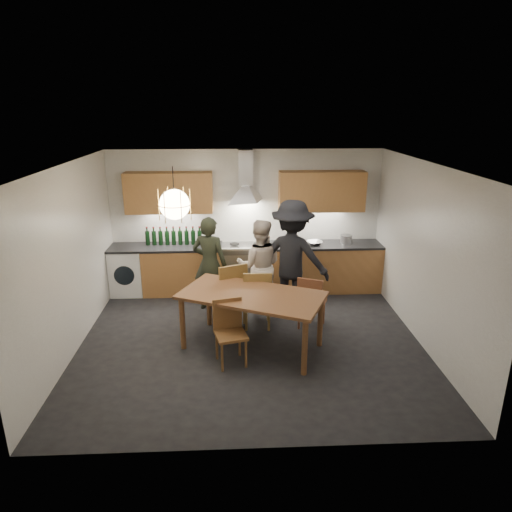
{
  "coord_description": "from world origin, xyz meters",
  "views": [
    {
      "loc": [
        -0.21,
        -6.06,
        3.36
      ],
      "look_at": [
        0.1,
        0.4,
        1.2
      ],
      "focal_mm": 32.0,
      "sensor_mm": 36.0,
      "label": 1
    }
  ],
  "objects_px": {
    "dining_table": "(252,300)",
    "mixing_bowl": "(315,243)",
    "chair_back_left": "(231,290)",
    "person_mid": "(260,266)",
    "wine_bottles": "(174,236)",
    "person_right": "(292,257)",
    "stock_pot": "(346,239)",
    "chair_front": "(229,327)",
    "person_left": "(210,264)"
  },
  "relations": [
    {
      "from": "person_mid",
      "to": "person_right",
      "type": "relative_size",
      "value": 0.83
    },
    {
      "from": "chair_front",
      "to": "person_left",
      "type": "height_order",
      "value": "person_left"
    },
    {
      "from": "person_left",
      "to": "wine_bottles",
      "type": "xyz_separation_m",
      "value": [
        -0.69,
        0.88,
        0.25
      ]
    },
    {
      "from": "stock_pot",
      "to": "chair_front",
      "type": "bearing_deg",
      "value": -130.75
    },
    {
      "from": "person_mid",
      "to": "mixing_bowl",
      "type": "xyz_separation_m",
      "value": [
        1.06,
        0.81,
        0.14
      ]
    },
    {
      "from": "person_left",
      "to": "stock_pot",
      "type": "distance_m",
      "value": 2.63
    },
    {
      "from": "person_mid",
      "to": "chair_front",
      "type": "bearing_deg",
      "value": 77.68
    },
    {
      "from": "chair_back_left",
      "to": "person_mid",
      "type": "xyz_separation_m",
      "value": [
        0.48,
        0.52,
        0.2
      ]
    },
    {
      "from": "person_left",
      "to": "stock_pot",
      "type": "xyz_separation_m",
      "value": [
        2.49,
        0.81,
        0.16
      ]
    },
    {
      "from": "person_right",
      "to": "person_mid",
      "type": "bearing_deg",
      "value": 11.99
    },
    {
      "from": "dining_table",
      "to": "mixing_bowl",
      "type": "distance_m",
      "value": 2.44
    },
    {
      "from": "person_right",
      "to": "stock_pot",
      "type": "xyz_separation_m",
      "value": [
        1.13,
        0.95,
        0.02
      ]
    },
    {
      "from": "dining_table",
      "to": "person_left",
      "type": "relative_size",
      "value": 1.36
    },
    {
      "from": "chair_front",
      "to": "person_right",
      "type": "xyz_separation_m",
      "value": [
        1.03,
        1.55,
        0.45
      ]
    },
    {
      "from": "person_mid",
      "to": "person_right",
      "type": "bearing_deg",
      "value": 176.26
    },
    {
      "from": "mixing_bowl",
      "to": "stock_pot",
      "type": "bearing_deg",
      "value": 6.39
    },
    {
      "from": "chair_back_left",
      "to": "chair_front",
      "type": "xyz_separation_m",
      "value": [
        -0.02,
        -1.11,
        -0.08
      ]
    },
    {
      "from": "dining_table",
      "to": "mixing_bowl",
      "type": "height_order",
      "value": "mixing_bowl"
    },
    {
      "from": "person_left",
      "to": "mixing_bowl",
      "type": "distance_m",
      "value": 2.04
    },
    {
      "from": "person_mid",
      "to": "person_right",
      "type": "distance_m",
      "value": 0.56
    },
    {
      "from": "person_mid",
      "to": "stock_pot",
      "type": "height_order",
      "value": "person_mid"
    },
    {
      "from": "person_right",
      "to": "wine_bottles",
      "type": "xyz_separation_m",
      "value": [
        -2.06,
        1.02,
        0.11
      ]
    },
    {
      "from": "chair_front",
      "to": "person_left",
      "type": "xyz_separation_m",
      "value": [
        -0.33,
        1.7,
        0.31
      ]
    },
    {
      "from": "dining_table",
      "to": "wine_bottles",
      "type": "xyz_separation_m",
      "value": [
        -1.35,
        2.22,
        0.33
      ]
    },
    {
      "from": "dining_table",
      "to": "person_right",
      "type": "height_order",
      "value": "person_right"
    },
    {
      "from": "person_mid",
      "to": "mixing_bowl",
      "type": "distance_m",
      "value": 1.34
    },
    {
      "from": "dining_table",
      "to": "stock_pot",
      "type": "bearing_deg",
      "value": 74.08
    },
    {
      "from": "mixing_bowl",
      "to": "wine_bottles",
      "type": "bearing_deg",
      "value": 177.04
    },
    {
      "from": "chair_front",
      "to": "person_right",
      "type": "relative_size",
      "value": 0.46
    },
    {
      "from": "chair_front",
      "to": "person_mid",
      "type": "bearing_deg",
      "value": 58.51
    },
    {
      "from": "chair_back_left",
      "to": "person_left",
      "type": "distance_m",
      "value": 0.72
    },
    {
      "from": "chair_front",
      "to": "wine_bottles",
      "type": "xyz_separation_m",
      "value": [
        -1.03,
        2.57,
        0.56
      ]
    },
    {
      "from": "chair_front",
      "to": "stock_pot",
      "type": "relative_size",
      "value": 4.22
    },
    {
      "from": "person_right",
      "to": "wine_bottles",
      "type": "height_order",
      "value": "person_right"
    },
    {
      "from": "chair_back_left",
      "to": "person_right",
      "type": "height_order",
      "value": "person_right"
    },
    {
      "from": "dining_table",
      "to": "person_left",
      "type": "distance_m",
      "value": 1.5
    },
    {
      "from": "dining_table",
      "to": "chair_front",
      "type": "relative_size",
      "value": 2.49
    },
    {
      "from": "stock_pot",
      "to": "mixing_bowl",
      "type": "bearing_deg",
      "value": -173.61
    },
    {
      "from": "person_left",
      "to": "mixing_bowl",
      "type": "relative_size",
      "value": 5.78
    },
    {
      "from": "chair_back_left",
      "to": "person_mid",
      "type": "relative_size",
      "value": 0.65
    },
    {
      "from": "chair_back_left",
      "to": "chair_front",
      "type": "relative_size",
      "value": 1.16
    },
    {
      "from": "stock_pot",
      "to": "wine_bottles",
      "type": "height_order",
      "value": "wine_bottles"
    },
    {
      "from": "chair_back_left",
      "to": "person_right",
      "type": "xyz_separation_m",
      "value": [
        1.01,
        0.45,
        0.37
      ]
    },
    {
      "from": "person_left",
      "to": "person_right",
      "type": "distance_m",
      "value": 1.38
    },
    {
      "from": "dining_table",
      "to": "stock_pot",
      "type": "xyz_separation_m",
      "value": [
        1.84,
        2.15,
        0.24
      ]
    },
    {
      "from": "person_right",
      "to": "stock_pot",
      "type": "bearing_deg",
      "value": -119.37
    },
    {
      "from": "person_right",
      "to": "chair_front",
      "type": "bearing_deg",
      "value": 76.85
    },
    {
      "from": "chair_back_left",
      "to": "stock_pot",
      "type": "xyz_separation_m",
      "value": [
        2.14,
        1.4,
        0.38
      ]
    },
    {
      "from": "person_mid",
      "to": "stock_pot",
      "type": "relative_size",
      "value": 7.55
    },
    {
      "from": "wine_bottles",
      "to": "dining_table",
      "type": "bearing_deg",
      "value": -58.75
    }
  ]
}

